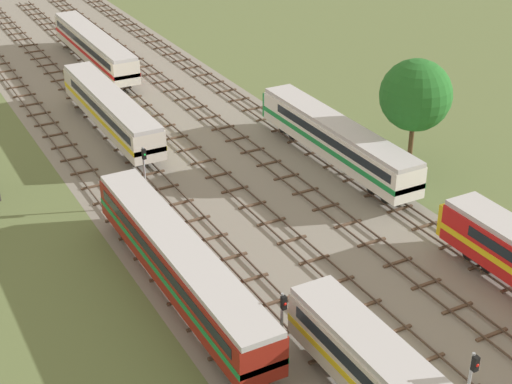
{
  "coord_description": "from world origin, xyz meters",
  "views": [
    {
      "loc": [
        -24.93,
        0.03,
        28.72
      ],
      "look_at": [
        0.0,
        45.89,
        1.5
      ],
      "focal_mm": 54.08,
      "sensor_mm": 36.0,
      "label": 1
    }
  ],
  "objects": [
    {
      "name": "passenger_coach_far_left_mid",
      "position": [
        -9.72,
        38.07,
        2.61
      ],
      "size": [
        2.96,
        22.0,
        3.8
      ],
      "color": "maroon",
      "rests_on": "ground"
    },
    {
      "name": "track_far_left",
      "position": [
        -9.72,
        57.0,
        0.14
      ],
      "size": [
        2.4,
        126.0,
        0.29
      ],
      "color": "#47382D",
      "rests_on": "ground"
    },
    {
      "name": "signal_post_mid",
      "position": [
        -7.29,
        29.43,
        2.99
      ],
      "size": [
        0.28,
        0.47,
        4.64
      ],
      "color": "gray",
      "rests_on": "ground"
    },
    {
      "name": "track_centre",
      "position": [
        4.86,
        57.0,
        0.14
      ],
      "size": [
        2.4,
        126.0,
        0.29
      ],
      "color": "#47382D",
      "rests_on": "ground"
    },
    {
      "name": "ground_plane",
      "position": [
        0.0,
        56.0,
        0.0
      ],
      "size": [
        480.0,
        480.0,
        0.0
      ],
      "primitive_type": "plane",
      "color": "#5B6B3D"
    },
    {
      "name": "diesel_railcar_centre_right_midfar",
      "position": [
        9.72,
        49.5,
        2.6
      ],
      "size": [
        2.96,
        20.5,
        3.8
      ],
      "color": "white",
      "rests_on": "ground"
    },
    {
      "name": "diesel_railcar_left_far",
      "position": [
        -4.86,
        65.24,
        2.6
      ],
      "size": [
        2.96,
        20.5,
        3.8
      ],
      "color": "beige",
      "rests_on": "ground"
    },
    {
      "name": "track_left",
      "position": [
        -4.86,
        57.0,
        0.14
      ],
      "size": [
        2.4,
        126.0,
        0.29
      ],
      "color": "#47382D",
      "rests_on": "ground"
    },
    {
      "name": "signal_post_near",
      "position": [
        -7.29,
        50.16,
        3.26
      ],
      "size": [
        0.28,
        0.47,
        5.11
      ],
      "color": "gray",
      "rests_on": "ground"
    },
    {
      "name": "track_centre_left",
      "position": [
        0.0,
        57.0,
        0.14
      ],
      "size": [
        2.4,
        126.0,
        0.29
      ],
      "color": "#47382D",
      "rests_on": "ground"
    },
    {
      "name": "track_centre_right",
      "position": [
        9.72,
        57.0,
        0.14
      ],
      "size": [
        2.4,
        126.0,
        0.29
      ],
      "color": "#47382D",
      "rests_on": "ground"
    },
    {
      "name": "lineside_tree_1",
      "position": [
        14.73,
        45.77,
        6.76
      ],
      "size": [
        5.96,
        5.96,
        9.76
      ],
      "color": "#4C331E",
      "rests_on": "ground"
    },
    {
      "name": "passenger_coach_centre_left_farther",
      "position": [
        0.0,
        85.04,
        2.61
      ],
      "size": [
        2.96,
        22.0,
        3.8
      ],
      "color": "beige",
      "rests_on": "ground"
    },
    {
      "name": "ballast_bed",
      "position": [
        0.0,
        56.0,
        0.0
      ],
      "size": [
        23.44,
        176.0,
        0.01
      ],
      "primitive_type": "cube",
      "color": "gray",
      "rests_on": "ground"
    }
  ]
}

